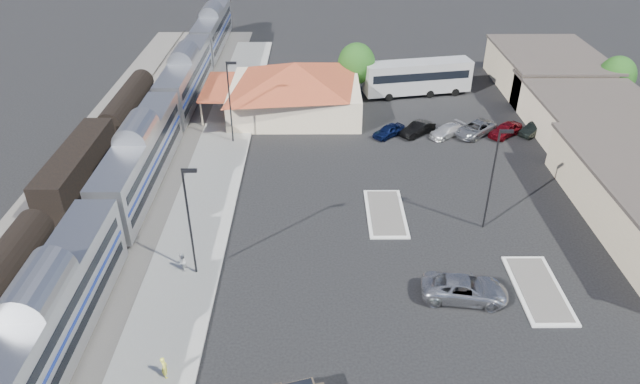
{
  "coord_description": "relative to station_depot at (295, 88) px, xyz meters",
  "views": [
    {
      "loc": [
        -1.93,
        -39.3,
        27.5
      ],
      "look_at": [
        -1.72,
        1.12,
        2.8
      ],
      "focal_mm": 32.0,
      "sensor_mm": 36.0,
      "label": 1
    }
  ],
  "objects": [
    {
      "name": "lamp_plat_n",
      "position": [
        -6.34,
        -8.0,
        2.21
      ],
      "size": [
        1.08,
        0.25,
        9.0
      ],
      "color": "black",
      "rests_on": "ground"
    },
    {
      "name": "person_b",
      "position": [
        -7.49,
        -29.8,
        -2.17
      ],
      "size": [
        0.68,
        0.83,
        1.56
      ],
      "primitive_type": "imported",
      "rotation": [
        0.0,
        0.0,
        -1.69
      ],
      "color": "silver",
      "rests_on": "platform"
    },
    {
      "name": "traffic_island_north",
      "position": [
        18.56,
        -32.0,
        -3.03
      ],
      "size": [
        3.3,
        7.5,
        0.21
      ],
      "color": "silver",
      "rests_on": "ground"
    },
    {
      "name": "ground",
      "position": [
        4.56,
        -24.0,
        -3.13
      ],
      "size": [
        280.0,
        280.0,
        0.0
      ],
      "primitive_type": "plane",
      "color": "black",
      "rests_on": "ground"
    },
    {
      "name": "parked_car_d",
      "position": [
        20.08,
        -6.22,
        -2.39
      ],
      "size": [
        5.6,
        5.32,
        1.47
      ],
      "primitive_type": "imported",
      "rotation": [
        0.0,
        0.0,
        -0.85
      ],
      "color": "gray",
      "rests_on": "ground"
    },
    {
      "name": "traffic_island_south",
      "position": [
        8.56,
        -22.0,
        -3.03
      ],
      "size": [
        3.3,
        7.5,
        0.21
      ],
      "color": "silver",
      "rests_on": "ground"
    },
    {
      "name": "freight_cars",
      "position": [
        -19.44,
        -17.38,
        -1.21
      ],
      "size": [
        2.8,
        46.0,
        4.0
      ],
      "color": "black",
      "rests_on": "ground"
    },
    {
      "name": "parked_car_b",
      "position": [
        13.68,
        -6.22,
        -2.41
      ],
      "size": [
        4.33,
        3.95,
        1.44
      ],
      "primitive_type": "imported",
      "rotation": [
        0.0,
        0.0,
        -0.88
      ],
      "color": "black",
      "rests_on": "ground"
    },
    {
      "name": "buildings_east",
      "position": [
        32.56,
        -9.72,
        -0.86
      ],
      "size": [
        14.4,
        51.4,
        4.8
      ],
      "color": "#C6B28C",
      "rests_on": "ground"
    },
    {
      "name": "lamp_lot",
      "position": [
        16.66,
        -24.0,
        2.21
      ],
      "size": [
        1.08,
        0.25,
        9.0
      ],
      "color": "black",
      "rests_on": "ground"
    },
    {
      "name": "passenger_train",
      "position": [
        -13.44,
        -17.33,
        -0.26
      ],
      "size": [
        3.0,
        104.0,
        5.55
      ],
      "color": "silver",
      "rests_on": "ground"
    },
    {
      "name": "suv",
      "position": [
        12.97,
        -32.78,
        -2.29
      ],
      "size": [
        6.35,
        3.53,
        1.68
      ],
      "primitive_type": "imported",
      "rotation": [
        0.0,
        0.0,
        1.44
      ],
      "color": "#A2A4AA",
      "rests_on": "ground"
    },
    {
      "name": "railbed",
      "position": [
        -16.44,
        -16.0,
        -3.07
      ],
      "size": [
        16.0,
        100.0,
        0.12
      ],
      "primitive_type": "cube",
      "color": "#4C4944",
      "rests_on": "ground"
    },
    {
      "name": "parked_car_a",
      "position": [
        10.48,
        -6.52,
        -2.46
      ],
      "size": [
        4.06,
        3.75,
        1.35
      ],
      "primitive_type": "imported",
      "rotation": [
        0.0,
        0.0,
        -0.88
      ],
      "color": "#0C1740",
      "rests_on": "ground"
    },
    {
      "name": "lamp_plat_s",
      "position": [
        -6.34,
        -30.0,
        2.21
      ],
      "size": [
        1.08,
        0.25,
        9.0
      ],
      "color": "black",
      "rests_on": "ground"
    },
    {
      "name": "parked_car_f",
      "position": [
        26.48,
        -6.22,
        -2.49
      ],
      "size": [
        3.86,
        3.53,
        1.28
      ],
      "primitive_type": "imported",
      "rotation": [
        0.0,
        0.0,
        -0.88
      ],
      "color": "black",
      "rests_on": "ground"
    },
    {
      "name": "person_a",
      "position": [
        -6.5,
        -39.8,
        -2.17
      ],
      "size": [
        0.55,
        0.66,
        1.56
      ],
      "primitive_type": "imported",
      "rotation": [
        0.0,
        0.0,
        1.92
      ],
      "color": "#E0DE46",
      "rests_on": "platform"
    },
    {
      "name": "platform",
      "position": [
        -7.44,
        -18.0,
        -3.04
      ],
      "size": [
        5.5,
        92.0,
        0.18
      ],
      "primitive_type": "cube",
      "color": "gray",
      "rests_on": "ground"
    },
    {
      "name": "parked_car_e",
      "position": [
        23.28,
        -6.52,
        -2.38
      ],
      "size": [
        4.55,
        4.12,
        1.5
      ],
      "primitive_type": "imported",
      "rotation": [
        0.0,
        0.0,
        -0.9
      ],
      "color": "maroon",
      "rests_on": "ground"
    },
    {
      "name": "tree_depot",
      "position": [
        7.56,
        6.0,
        0.89
      ],
      "size": [
        4.71,
        4.71,
        6.63
      ],
      "color": "#382314",
      "rests_on": "ground"
    },
    {
      "name": "station_depot",
      "position": [
        0.0,
        0.0,
        0.0
      ],
      "size": [
        18.35,
        12.24,
        6.2
      ],
      "color": "#C6B491",
      "rests_on": "ground"
    },
    {
      "name": "tree_east_c",
      "position": [
        38.56,
        2.0,
        0.63
      ],
      "size": [
        4.41,
        4.41,
        6.21
      ],
      "color": "#382314",
      "rests_on": "ground"
    },
    {
      "name": "coach_bus",
      "position": [
        15.32,
        5.63,
        -0.63
      ],
      "size": [
        13.86,
        5.39,
        4.35
      ],
      "rotation": [
        0.0,
        0.0,
        1.76
      ],
      "color": "silver",
      "rests_on": "ground"
    },
    {
      "name": "parked_car_c",
      "position": [
        16.88,
        -6.52,
        -2.49
      ],
      "size": [
        4.63,
        4.07,
        1.28
      ],
      "primitive_type": "imported",
      "rotation": [
        0.0,
        0.0,
        -0.94
      ],
      "color": "silver",
      "rests_on": "ground"
    }
  ]
}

